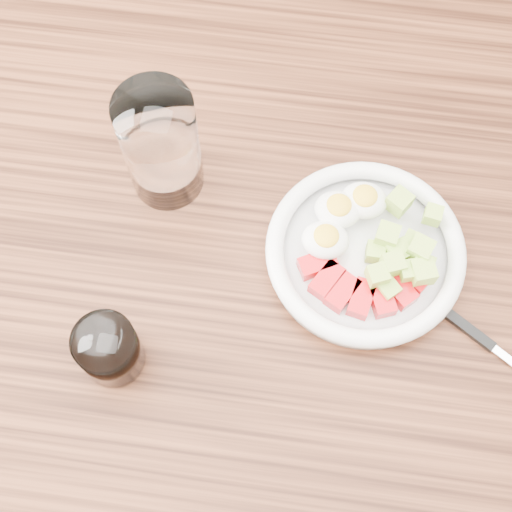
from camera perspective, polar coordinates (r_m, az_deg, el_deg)
The scene contains 6 objects.
ground at distance 1.56m, azimuth 0.32°, elevation -11.53°, with size 4.00×4.00×0.00m, color brown.
dining_table at distance 0.91m, azimuth 0.54°, elevation -3.77°, with size 1.50×0.90×0.77m.
bowl at distance 0.81m, azimuth 8.69°, elevation 0.45°, with size 0.23×0.23×0.05m.
fork at distance 0.82m, azimuth 17.46°, elevation -6.26°, with size 0.15×0.10×0.01m.
water_glass at distance 0.80m, azimuth -7.62°, elevation 8.74°, with size 0.09×0.09×0.15m, color white.
coffee_glass at distance 0.76m, azimuth -11.66°, elevation -7.37°, with size 0.07×0.07×0.07m.
Camera 1 is at (0.03, -0.28, 1.53)m, focal length 50.00 mm.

